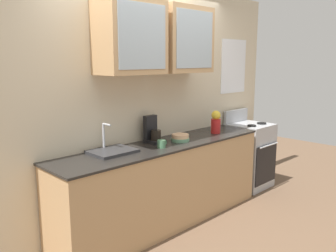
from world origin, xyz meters
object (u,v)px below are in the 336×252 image
at_px(stove_range, 249,155).
at_px(cup_near_sink, 162,144).
at_px(coffee_maker, 153,132).
at_px(bowl_stack, 180,138).
at_px(vase, 216,122).
at_px(sink_faucet, 112,151).

relative_size(stove_range, cup_near_sink, 9.11).
relative_size(cup_near_sink, coffee_maker, 0.41).
relative_size(stove_range, bowl_stack, 5.40).
bearing_deg(vase, stove_range, 2.28).
xyz_separation_m(bowl_stack, cup_near_sink, (-0.35, -0.07, 0.00)).
distance_m(sink_faucet, cup_near_sink, 0.52).
relative_size(sink_faucet, vase, 1.51).
bearing_deg(sink_faucet, stove_range, -2.31).
distance_m(stove_range, cup_near_sink, 1.87).
distance_m(vase, coffee_maker, 0.89).
distance_m(sink_faucet, vase, 1.46).
bearing_deg(cup_near_sink, vase, 3.61).
distance_m(stove_range, coffee_maker, 1.79).
xyz_separation_m(stove_range, vase, (-0.83, -0.03, 0.58)).
bearing_deg(bowl_stack, coffee_maker, 143.48).
bearing_deg(stove_range, vase, -177.72).
relative_size(sink_faucet, bowl_stack, 2.10).
relative_size(sink_faucet, coffee_maker, 1.45).
bearing_deg(bowl_stack, cup_near_sink, -169.13).
bearing_deg(stove_range, coffee_maker, 174.85).
xyz_separation_m(stove_range, bowl_stack, (-1.46, -0.03, 0.48)).
relative_size(bowl_stack, cup_near_sink, 1.68).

